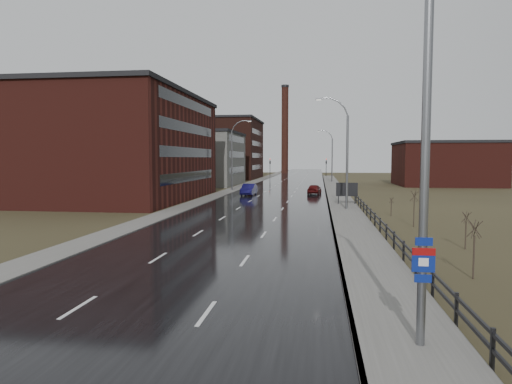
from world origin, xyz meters
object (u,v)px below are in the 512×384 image
(streetlight_main, at_px, (413,128))
(car_near, at_px, (249,190))
(car_far, at_px, (314,189))
(billboard, at_px, (347,190))

(streetlight_main, relative_size, car_near, 2.48)
(car_near, distance_m, car_far, 9.71)
(billboard, bearing_deg, car_near, 136.86)
(streetlight_main, relative_size, billboard, 4.72)
(billboard, bearing_deg, car_far, 103.76)
(billboard, height_order, car_near, billboard)
(streetlight_main, relative_size, car_far, 2.83)
(billboard, relative_size, car_near, 0.53)
(car_far, bearing_deg, billboard, 110.89)
(streetlight_main, distance_m, car_far, 54.49)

